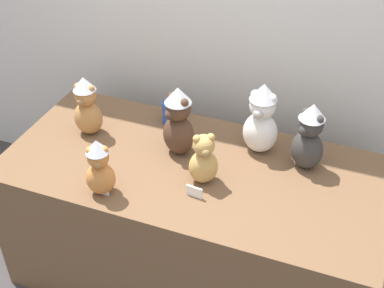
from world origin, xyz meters
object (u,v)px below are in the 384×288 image
teddy_bear_charcoal (309,137)px  teddy_bear_snow (261,119)px  teddy_bear_caramel (87,107)px  party_cup_blue (171,113)px  teddy_bear_cocoa (178,122)px  teddy_bear_ginger (99,168)px  display_table (192,223)px  teddy_bear_honey (204,160)px

teddy_bear_charcoal → teddy_bear_snow: (-0.22, 0.04, 0.01)m
teddy_bear_charcoal → teddy_bear_caramel: teddy_bear_charcoal is taller
party_cup_blue → teddy_bear_cocoa: bearing=-58.7°
teddy_bear_caramel → teddy_bear_ginger: bearing=-57.6°
teddy_bear_snow → party_cup_blue: 0.47m
display_table → teddy_bear_ginger: 0.62m
display_table → teddy_bear_ginger: (-0.28, -0.29, 0.48)m
teddy_bear_ginger → teddy_bear_cocoa: size_ratio=0.79×
teddy_bear_snow → teddy_bear_honey: 0.34m
party_cup_blue → teddy_bear_charcoal: bearing=-8.9°
display_table → teddy_bear_cocoa: size_ratio=4.98×
display_table → party_cup_blue: bearing=127.6°
teddy_bear_caramel → teddy_bear_ginger: (0.26, -0.35, -0.02)m
teddy_bear_snow → teddy_bear_honey: (-0.16, -0.29, -0.06)m
teddy_bear_charcoal → teddy_bear_ginger: 0.87m
teddy_bear_cocoa → teddy_bear_snow: bearing=48.6°
display_table → party_cup_blue: party_cup_blue is taller
teddy_bear_charcoal → teddy_bear_honey: teddy_bear_charcoal is taller
display_table → teddy_bear_honey: teddy_bear_honey is taller
teddy_bear_cocoa → teddy_bear_honey: teddy_bear_cocoa is taller
teddy_bear_ginger → teddy_bear_cocoa: teddy_bear_cocoa is taller
teddy_bear_charcoal → teddy_bear_honey: size_ratio=1.33×
teddy_bear_ginger → teddy_bear_cocoa: 0.41m
teddy_bear_snow → teddy_bear_honey: size_ratio=1.44×
teddy_bear_charcoal → teddy_bear_ginger: (-0.74, -0.46, -0.03)m
teddy_bear_cocoa → display_table: bearing=-13.8°
teddy_bear_honey → party_cup_blue: teddy_bear_honey is taller
teddy_bear_charcoal → teddy_bear_ginger: size_ratio=1.21×
display_table → teddy_bear_caramel: 0.74m
teddy_bear_snow → teddy_bear_cocoa: bearing=-153.3°
teddy_bear_honey → teddy_bear_cocoa: bearing=107.9°
teddy_bear_charcoal → teddy_bear_cocoa: 0.56m
teddy_bear_charcoal → teddy_bear_cocoa: (-0.55, -0.10, 0.01)m
teddy_bear_ginger → teddy_bear_snow: 0.72m
display_table → teddy_bear_charcoal: bearing=21.1°
teddy_bear_caramel → teddy_bear_snow: (0.78, 0.15, 0.02)m
teddy_bear_caramel → party_cup_blue: size_ratio=2.70×
teddy_bear_ginger → teddy_bear_caramel: bearing=100.9°
teddy_bear_charcoal → teddy_bear_snow: teddy_bear_snow is taller
teddy_bear_ginger → teddy_bear_charcoal: bearing=6.8°
teddy_bear_ginger → party_cup_blue: size_ratio=2.38×
teddy_bear_cocoa → party_cup_blue: (-0.12, 0.21, -0.11)m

